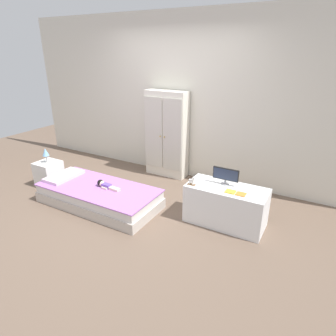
{
  "coord_description": "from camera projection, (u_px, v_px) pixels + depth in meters",
  "views": [
    {
      "loc": [
        2.3,
        -2.86,
        2.12
      ],
      "look_at": [
        0.44,
        0.42,
        0.58
      ],
      "focal_mm": 31.23,
      "sensor_mm": 36.0,
      "label": 1
    }
  ],
  "objects": [
    {
      "name": "book_orange",
      "position": [
        241.0,
        194.0,
        3.47
      ],
      "size": [
        0.11,
        0.11,
        0.01
      ],
      "primitive_type": "cube",
      "color": "orange",
      "rests_on": "tv_stand"
    },
    {
      "name": "back_wall",
      "position": [
        179.0,
        98.0,
        4.91
      ],
      "size": [
        6.4,
        0.05,
        2.7
      ],
      "primitive_type": "cube",
      "color": "silver",
      "rests_on": "ground_plane"
    },
    {
      "name": "pillow",
      "position": [
        64.0,
        176.0,
        4.51
      ],
      "size": [
        0.32,
        0.58,
        0.05
      ],
      "primitive_type": "cube",
      "color": "silver",
      "rests_on": "bed"
    },
    {
      "name": "tv_stand",
      "position": [
        226.0,
        206.0,
        3.75
      ],
      "size": [
        1.0,
        0.47,
        0.52
      ],
      "primitive_type": "cube",
      "color": "white",
      "rests_on": "ground_plane"
    },
    {
      "name": "table_lamp",
      "position": [
        46.0,
        153.0,
        4.7
      ],
      "size": [
        0.11,
        0.11,
        0.24
      ],
      "color": "#B7B2AD",
      "rests_on": "nightstand"
    },
    {
      "name": "rocking_horse_toy",
      "position": [
        192.0,
        181.0,
        3.69
      ],
      "size": [
        0.1,
        0.04,
        0.12
      ],
      "color": "#8E6642",
      "rests_on": "tv_stand"
    },
    {
      "name": "doll",
      "position": [
        104.0,
        185.0,
        4.18
      ],
      "size": [
        0.39,
        0.14,
        0.1
      ],
      "color": "#6B4CB2",
      "rests_on": "bed"
    },
    {
      "name": "book_yellow",
      "position": [
        230.0,
        192.0,
        3.53
      ],
      "size": [
        0.12,
        0.1,
        0.01
      ],
      "primitive_type": "cube",
      "color": "gold",
      "rests_on": "tv_stand"
    },
    {
      "name": "wardrobe",
      "position": [
        167.0,
        135.0,
        5.06
      ],
      "size": [
        0.73,
        0.3,
        1.49
      ],
      "color": "white",
      "rests_on": "ground_plane"
    },
    {
      "name": "ground_plane",
      "position": [
        127.0,
        210.0,
        4.16
      ],
      "size": [
        10.0,
        10.0,
        0.02
      ],
      "primitive_type": "cube",
      "color": "brown"
    },
    {
      "name": "bed",
      "position": [
        99.0,
        196.0,
        4.25
      ],
      "size": [
        1.78,
        0.81,
        0.28
      ],
      "color": "beige",
      "rests_on": "ground_plane"
    },
    {
      "name": "nightstand",
      "position": [
        49.0,
        174.0,
        4.84
      ],
      "size": [
        0.36,
        0.36,
        0.41
      ],
      "primitive_type": "cube",
      "color": "white",
      "rests_on": "ground_plane"
    },
    {
      "name": "tv_monitor",
      "position": [
        226.0,
        175.0,
        3.69
      ],
      "size": [
        0.33,
        0.1,
        0.22
      ],
      "color": "#99999E",
      "rests_on": "tv_stand"
    }
  ]
}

